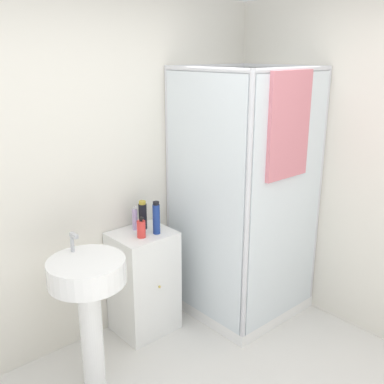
# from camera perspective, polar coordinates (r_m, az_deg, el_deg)

# --- Properties ---
(wall_back) EXTENTS (6.40, 0.06, 2.50)m
(wall_back) POSITION_cam_1_polar(r_m,az_deg,el_deg) (3.21, -14.83, 1.53)
(wall_back) COLOR silver
(wall_back) RESTS_ON ground_plane
(shower_enclosure) EXTENTS (0.89, 0.92, 2.00)m
(shower_enclosure) POSITION_cam_1_polar(r_m,az_deg,el_deg) (3.69, 6.62, -7.06)
(shower_enclosure) COLOR white
(shower_enclosure) RESTS_ON ground_plane
(vanity_cabinet) EXTENTS (0.44, 0.40, 0.81)m
(vanity_cabinet) POSITION_cam_1_polar(r_m,az_deg,el_deg) (3.54, -6.16, -11.26)
(vanity_cabinet) COLOR white
(vanity_cabinet) RESTS_ON ground_plane
(sink) EXTENTS (0.48, 0.48, 1.02)m
(sink) POSITION_cam_1_polar(r_m,az_deg,el_deg) (2.92, -13.03, -12.17)
(sink) COLOR white
(sink) RESTS_ON ground_plane
(soap_dispenser) EXTENTS (0.06, 0.06, 0.16)m
(soap_dispenser) POSITION_cam_1_polar(r_m,az_deg,el_deg) (3.26, -6.46, -4.67)
(soap_dispenser) COLOR red
(soap_dispenser) RESTS_ON vanity_cabinet
(shampoo_bottle_tall_black) EXTENTS (0.06, 0.06, 0.22)m
(shampoo_bottle_tall_black) POSITION_cam_1_polar(r_m,az_deg,el_deg) (3.40, -6.27, -2.95)
(shampoo_bottle_tall_black) COLOR black
(shampoo_bottle_tall_black) RESTS_ON vanity_cabinet
(shampoo_bottle_blue) EXTENTS (0.05, 0.05, 0.25)m
(shampoo_bottle_blue) POSITION_cam_1_polar(r_m,az_deg,el_deg) (3.30, -4.55, -3.31)
(shampoo_bottle_blue) COLOR navy
(shampoo_bottle_blue) RESTS_ON vanity_cabinet
(lotion_bottle_white) EXTENTS (0.04, 0.04, 0.19)m
(lotion_bottle_white) POSITION_cam_1_polar(r_m,az_deg,el_deg) (3.40, -7.26, -3.46)
(lotion_bottle_white) COLOR #B299C6
(lotion_bottle_white) RESTS_ON vanity_cabinet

